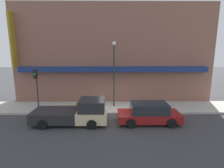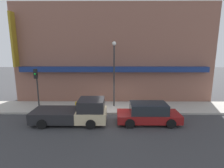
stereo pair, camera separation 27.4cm
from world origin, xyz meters
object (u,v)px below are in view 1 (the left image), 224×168
(parked_car, at_px, (149,113))
(traffic_light, at_px, (36,82))
(fire_hydrant, at_px, (76,105))
(street_lamp, at_px, (114,67))
(pickup_truck, at_px, (75,113))

(parked_car, height_order, traffic_light, traffic_light)
(fire_hydrant, height_order, traffic_light, traffic_light)
(street_lamp, bearing_deg, pickup_truck, -130.55)
(pickup_truck, relative_size, fire_hydrant, 7.94)
(pickup_truck, bearing_deg, fire_hydrant, 98.03)
(pickup_truck, relative_size, street_lamp, 0.92)
(street_lamp, height_order, traffic_light, street_lamp)
(parked_car, xyz_separation_m, fire_hydrant, (-5.87, 2.56, -0.23))
(parked_car, bearing_deg, pickup_truck, 179.70)
(fire_hydrant, xyz_separation_m, street_lamp, (3.36, 0.85, 3.32))
(pickup_truck, height_order, parked_car, pickup_truck)
(pickup_truck, height_order, traffic_light, traffic_light)
(fire_hydrant, height_order, street_lamp, street_lamp)
(street_lamp, xyz_separation_m, traffic_light, (-6.57, -1.18, -1.17))
(street_lamp, bearing_deg, fire_hydrant, -165.83)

